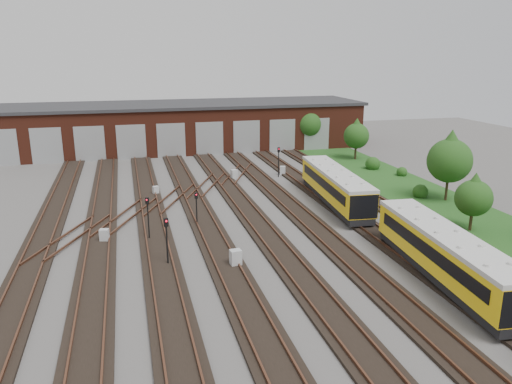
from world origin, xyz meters
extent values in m
plane|color=#454240|center=(0.00, 0.00, 0.00)|extent=(120.00, 120.00, 0.00)
cube|color=black|center=(-14.00, 0.00, 0.09)|extent=(2.40, 70.00, 0.18)
cube|color=brown|center=(-14.72, 0.00, 0.26)|extent=(0.10, 70.00, 0.15)
cube|color=brown|center=(-13.28, 0.00, 0.26)|extent=(0.10, 70.00, 0.15)
cube|color=black|center=(-10.00, 0.00, 0.09)|extent=(2.40, 70.00, 0.18)
cube|color=brown|center=(-10.72, 0.00, 0.26)|extent=(0.10, 70.00, 0.15)
cube|color=brown|center=(-9.28, 0.00, 0.26)|extent=(0.10, 70.00, 0.15)
cube|color=black|center=(-6.00, 0.00, 0.09)|extent=(2.40, 70.00, 0.18)
cube|color=brown|center=(-6.72, 0.00, 0.26)|extent=(0.10, 70.00, 0.15)
cube|color=brown|center=(-5.28, 0.00, 0.26)|extent=(0.10, 70.00, 0.15)
cube|color=black|center=(-2.00, 0.00, 0.09)|extent=(2.40, 70.00, 0.18)
cube|color=brown|center=(-2.72, 0.00, 0.26)|extent=(0.10, 70.00, 0.15)
cube|color=brown|center=(-1.28, 0.00, 0.26)|extent=(0.10, 70.00, 0.15)
cube|color=black|center=(2.00, 0.00, 0.09)|extent=(2.40, 70.00, 0.18)
cube|color=brown|center=(1.28, 0.00, 0.26)|extent=(0.10, 70.00, 0.15)
cube|color=brown|center=(2.72, 0.00, 0.26)|extent=(0.10, 70.00, 0.15)
cube|color=black|center=(6.00, 0.00, 0.09)|extent=(2.40, 70.00, 0.18)
cube|color=brown|center=(5.28, 0.00, 0.26)|extent=(0.10, 70.00, 0.15)
cube|color=brown|center=(6.72, 0.00, 0.26)|extent=(0.10, 70.00, 0.15)
cube|color=black|center=(10.00, 0.00, 0.09)|extent=(2.40, 70.00, 0.18)
cube|color=brown|center=(9.28, 0.00, 0.26)|extent=(0.10, 70.00, 0.15)
cube|color=brown|center=(10.72, 0.00, 0.26)|extent=(0.10, 70.00, 0.15)
cube|color=black|center=(14.00, 0.00, 0.09)|extent=(2.40, 70.00, 0.18)
cube|color=brown|center=(13.28, 0.00, 0.26)|extent=(0.10, 70.00, 0.15)
cube|color=brown|center=(14.72, 0.00, 0.26)|extent=(0.10, 70.00, 0.15)
cube|color=brown|center=(-8.00, 10.00, 0.26)|extent=(5.40, 9.62, 0.15)
cube|color=brown|center=(-4.00, 14.00, 0.26)|extent=(5.40, 9.62, 0.15)
cube|color=brown|center=(0.00, 18.00, 0.26)|extent=(5.40, 9.62, 0.15)
cube|color=brown|center=(-12.00, 6.00, 0.26)|extent=(5.40, 9.62, 0.15)
cube|color=brown|center=(4.00, 22.00, 0.26)|extent=(5.40, 9.62, 0.15)
cube|color=#562215|center=(0.00, 40.00, 3.00)|extent=(50.00, 12.00, 6.00)
cube|color=#2A2A2D|center=(0.00, 40.00, 6.15)|extent=(51.00, 12.50, 0.40)
cube|color=gray|center=(-22.00, 33.98, 2.20)|extent=(3.60, 0.12, 4.40)
cube|color=gray|center=(-17.00, 33.98, 2.20)|extent=(3.60, 0.12, 4.40)
cube|color=gray|center=(-12.00, 33.98, 2.20)|extent=(3.60, 0.12, 4.40)
cube|color=gray|center=(-7.00, 33.98, 2.20)|extent=(3.60, 0.12, 4.40)
cube|color=gray|center=(-2.00, 33.98, 2.20)|extent=(3.60, 0.12, 4.40)
cube|color=gray|center=(3.00, 33.98, 2.20)|extent=(3.60, 0.12, 4.40)
cube|color=gray|center=(8.00, 33.98, 2.20)|extent=(3.60, 0.12, 4.40)
cube|color=gray|center=(13.00, 33.98, 2.20)|extent=(3.60, 0.12, 4.40)
cube|color=gray|center=(18.00, 33.98, 2.20)|extent=(3.60, 0.12, 4.40)
cube|color=#1A4416|center=(19.00, 10.00, 0.03)|extent=(8.00, 55.00, 0.05)
cube|color=black|center=(10.00, -6.88, 0.60)|extent=(3.24, 13.63, 0.54)
cube|color=#F7AC0D|center=(10.00, -6.88, 1.86)|extent=(3.51, 13.65, 1.98)
cube|color=silver|center=(10.00, -6.88, 2.98)|extent=(3.59, 13.66, 0.27)
cube|color=black|center=(8.82, -6.78, 2.08)|extent=(1.09, 11.84, 0.76)
cube|color=black|center=(11.18, -6.98, 2.08)|extent=(1.09, 11.84, 0.76)
cube|color=black|center=(10.00, 9.12, 0.60)|extent=(3.24, 13.63, 0.54)
cube|color=#F7AC0D|center=(10.00, 9.12, 1.86)|extent=(3.51, 13.65, 1.98)
cube|color=silver|center=(10.00, 9.12, 2.98)|extent=(3.59, 13.66, 0.27)
cube|color=black|center=(8.82, 9.22, 2.08)|extent=(1.09, 11.84, 0.76)
cube|color=black|center=(11.18, 9.02, 2.08)|extent=(1.09, 11.84, 0.76)
cylinder|color=black|center=(-5.58, -0.39, 1.33)|extent=(0.11, 0.11, 2.65)
cube|color=black|center=(-5.58, -0.39, 2.92)|extent=(0.30, 0.21, 0.54)
sphere|color=red|center=(-5.58, -0.50, 3.03)|extent=(0.13, 0.13, 0.13)
cylinder|color=black|center=(-6.48, 4.50, 1.37)|extent=(0.10, 0.10, 2.74)
cube|color=black|center=(-6.48, 4.50, 2.98)|extent=(0.27, 0.22, 0.48)
sphere|color=red|center=(-6.48, 4.40, 3.07)|extent=(0.11, 0.11, 0.11)
cylinder|color=black|center=(-2.68, 6.72, 1.11)|extent=(0.10, 0.10, 2.22)
cube|color=black|center=(-2.68, 6.72, 2.46)|extent=(0.25, 0.15, 0.48)
sphere|color=red|center=(-2.68, 6.63, 2.56)|extent=(0.12, 0.12, 0.12)
cylinder|color=black|center=(8.21, 20.25, 1.38)|extent=(0.10, 0.10, 2.76)
cube|color=black|center=(8.21, 20.25, 3.02)|extent=(0.27, 0.17, 0.52)
sphere|color=red|center=(8.21, 20.14, 3.12)|extent=(0.12, 0.12, 0.12)
cube|color=#B7BABC|center=(-9.60, 4.82, 0.50)|extent=(0.71, 0.64, 1.00)
cube|color=#B7BABC|center=(-5.22, 16.45, 0.43)|extent=(0.63, 0.57, 0.86)
cube|color=#B7BABC|center=(-1.43, -1.68, 0.57)|extent=(0.75, 0.65, 1.14)
cube|color=#B7BABC|center=(3.29, 20.37, 0.54)|extent=(0.77, 0.69, 1.09)
cube|color=#B7BABC|center=(8.95, 21.06, 0.50)|extent=(0.71, 0.64, 0.99)
cylinder|color=#342817|center=(17.09, 35.00, 0.96)|extent=(0.25, 0.25, 1.92)
sphere|color=#1A4313|center=(17.09, 35.00, 3.52)|extent=(3.73, 3.73, 3.73)
cone|color=#1A4313|center=(17.09, 35.00, 4.86)|extent=(3.20, 3.20, 2.67)
cylinder|color=#342817|center=(20.44, 26.69, 0.82)|extent=(0.27, 0.27, 1.64)
sphere|color=#1A4313|center=(20.44, 26.69, 3.00)|extent=(3.18, 3.18, 3.18)
cone|color=#1A4313|center=(20.44, 26.69, 4.14)|extent=(2.73, 2.73, 2.27)
cylinder|color=#342817|center=(20.40, 7.73, 1.02)|extent=(0.23, 0.23, 2.04)
sphere|color=#1A4313|center=(20.40, 7.73, 3.75)|extent=(3.97, 3.97, 3.97)
cone|color=#1A4313|center=(20.40, 7.73, 5.17)|extent=(3.41, 3.41, 2.84)
cylinder|color=#342817|center=(17.33, 0.26, 0.71)|extent=(0.23, 0.23, 1.42)
sphere|color=#1A4313|center=(17.33, 0.26, 2.60)|extent=(2.76, 2.76, 2.76)
cone|color=#1A4313|center=(17.33, 0.26, 3.59)|extent=(2.37, 2.37, 1.97)
sphere|color=#1A4313|center=(18.79, 9.34, 0.72)|extent=(1.44, 1.44, 1.44)
sphere|color=#1A4313|center=(19.95, 21.06, 0.85)|extent=(1.71, 1.71, 1.71)
sphere|color=#1A4313|center=(21.54, 17.29, 0.58)|extent=(1.16, 1.16, 1.16)
camera|label=1|loc=(-7.64, -30.28, 13.16)|focal=35.00mm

